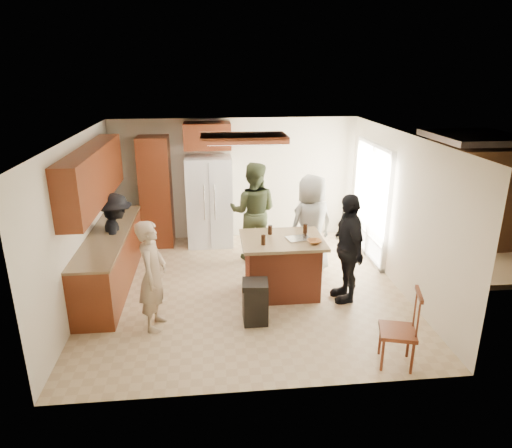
{
  "coord_description": "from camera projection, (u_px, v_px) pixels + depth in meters",
  "views": [
    {
      "loc": [
        -0.53,
        -6.72,
        3.47
      ],
      "look_at": [
        0.16,
        -0.07,
        1.15
      ],
      "focal_mm": 32.0,
      "sensor_mm": 36.0,
      "label": 1
    }
  ],
  "objects": [
    {
      "name": "person_front_left",
      "position": [
        153.0,
        276.0,
        6.17
      ],
      "size": [
        0.5,
        0.63,
        1.57
      ],
      "primitive_type": "imported",
      "rotation": [
        0.0,
        0.0,
        1.41
      ],
      "color": "tan",
      "rests_on": "ground"
    },
    {
      "name": "person_counter",
      "position": [
        118.0,
        238.0,
        7.58
      ],
      "size": [
        0.7,
        1.07,
        1.52
      ],
      "primitive_type": "imported",
      "rotation": [
        0.0,
        0.0,
        1.84
      ],
      "color": "black",
      "rests_on": "ground"
    },
    {
      "name": "kitchen_island",
      "position": [
        282.0,
        265.0,
        7.24
      ],
      "size": [
        1.28,
        1.03,
        0.93
      ],
      "color": "brown",
      "rests_on": "ground"
    },
    {
      "name": "left_cabinetry",
      "position": [
        105.0,
        231.0,
        7.35
      ],
      "size": [
        0.64,
        3.0,
        2.3
      ],
      "color": "maroon",
      "rests_on": "ground"
    },
    {
      "name": "spindle_chair",
      "position": [
        399.0,
        332.0,
        5.47
      ],
      "size": [
        0.52,
        0.52,
        0.99
      ],
      "color": "maroon",
      "rests_on": "ground"
    },
    {
      "name": "person_behind_left",
      "position": [
        253.0,
        212.0,
        8.41
      ],
      "size": [
        1.0,
        0.75,
        1.85
      ],
      "primitive_type": "imported",
      "rotation": [
        0.0,
        0.0,
        2.91
      ],
      "color": "#313A22",
      "rests_on": "ground"
    },
    {
      "name": "person_side_right",
      "position": [
        348.0,
        248.0,
        6.93
      ],
      "size": [
        0.57,
        1.03,
        1.7
      ],
      "primitive_type": "imported",
      "rotation": [
        0.0,
        0.0,
        -1.51
      ],
      "color": "black",
      "rests_on": "ground"
    },
    {
      "name": "trash_bin",
      "position": [
        255.0,
        302.0,
        6.44
      ],
      "size": [
        0.39,
        0.39,
        0.63
      ],
      "color": "black",
      "rests_on": "ground"
    },
    {
      "name": "room_shell",
      "position": [
        455.0,
        202.0,
        9.19
      ],
      "size": [
        8.0,
        5.2,
        5.0
      ],
      "color": "tan",
      "rests_on": "ground"
    },
    {
      "name": "back_wall_units",
      "position": [
        169.0,
        178.0,
        8.99
      ],
      "size": [
        1.8,
        0.6,
        2.45
      ],
      "color": "maroon",
      "rests_on": "ground"
    },
    {
      "name": "island_items",
      "position": [
        298.0,
        238.0,
        7.02
      ],
      "size": [
        0.93,
        0.62,
        0.15
      ],
      "color": "silver",
      "rests_on": "kitchen_island"
    },
    {
      "name": "refrigerator",
      "position": [
        210.0,
        201.0,
        9.15
      ],
      "size": [
        0.9,
        0.76,
        1.8
      ],
      "color": "white",
      "rests_on": "ground"
    },
    {
      "name": "person_behind_right",
      "position": [
        311.0,
        225.0,
        7.87
      ],
      "size": [
        1.01,
        0.84,
        1.76
      ],
      "primitive_type": "imported",
      "rotation": [
        0.0,
        0.0,
        3.53
      ],
      "color": "gray",
      "rests_on": "ground"
    }
  ]
}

